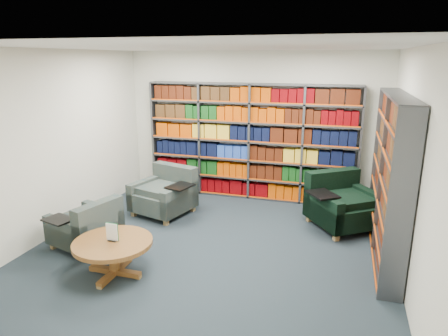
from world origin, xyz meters
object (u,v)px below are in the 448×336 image
(chair_teal_left, at_px, (166,195))
(chair_green_right, at_px, (340,205))
(chair_teal_front, at_px, (89,228))
(coffee_table, at_px, (113,248))

(chair_teal_left, relative_size, chair_green_right, 0.88)
(chair_green_right, bearing_deg, chair_teal_front, -151.70)
(chair_teal_left, distance_m, chair_green_right, 2.98)
(chair_teal_front, height_order, coffee_table, chair_teal_front)
(chair_green_right, distance_m, chair_teal_front, 3.94)
(chair_teal_left, relative_size, chair_teal_front, 1.12)
(chair_teal_left, xyz_separation_m, coffee_table, (0.26, -2.15, 0.04))
(coffee_table, bearing_deg, chair_green_right, 42.23)
(chair_green_right, bearing_deg, chair_teal_left, -174.26)
(chair_green_right, height_order, coffee_table, chair_green_right)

